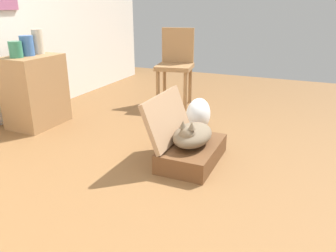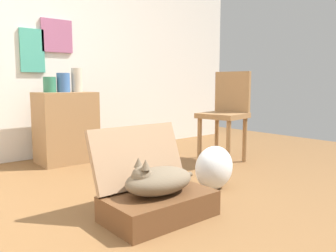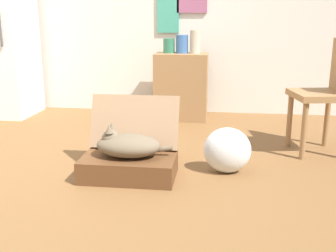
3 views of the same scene
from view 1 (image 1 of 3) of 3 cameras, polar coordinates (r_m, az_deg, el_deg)
ground_plane at (r=2.36m, az=3.56°, el=-9.90°), size 7.68×7.68×0.00m
suitcase_base at (r=2.64m, az=4.16°, el=-4.64°), size 0.64×0.39×0.15m
suitcase_lid at (r=2.61m, az=-0.10°, el=1.41°), size 0.64×0.17×0.38m
cat at (r=2.56m, az=4.16°, el=-1.51°), size 0.52×0.28×0.23m
plastic_bag_white at (r=3.25m, az=5.21°, el=1.91°), size 0.33×0.23×0.33m
side_table at (r=3.62m, az=-21.82°, el=5.58°), size 0.56×0.39×0.71m
vase_tall at (r=3.47m, az=-24.72°, el=11.86°), size 0.12×0.12×0.15m
vase_short at (r=3.65m, az=-21.45°, el=13.35°), size 0.11×0.11×0.24m
vase_round at (r=3.56m, az=-23.08°, el=12.59°), size 0.13×0.13×0.19m
chair at (r=4.06m, az=1.34°, el=10.76°), size 0.47×0.48×0.91m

